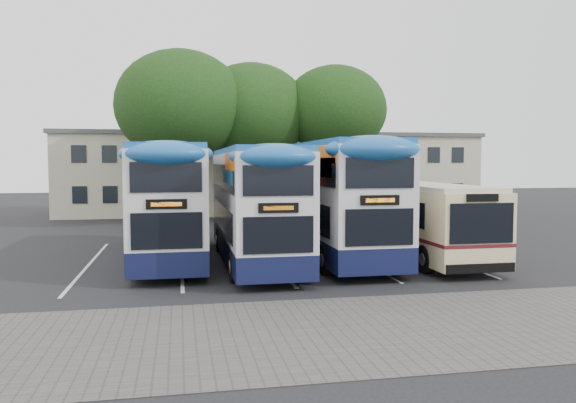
{
  "coord_description": "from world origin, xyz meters",
  "views": [
    {
      "loc": [
        -7.32,
        -17.39,
        3.93
      ],
      "look_at": [
        -2.96,
        5.0,
        2.33
      ],
      "focal_mm": 35.0,
      "sensor_mm": 36.0,
      "label": 1
    }
  ],
  "objects_px": {
    "bus_dd_left": "(169,197)",
    "tree_right": "(335,110)",
    "tree_left": "(181,106)",
    "lamp_post": "(373,146)",
    "tree_mid": "(251,113)",
    "bus_single": "(415,215)",
    "bus_dd_right": "(331,194)",
    "bus_dd_mid": "(254,200)"
  },
  "relations": [
    {
      "from": "bus_dd_left",
      "to": "tree_right",
      "type": "bearing_deg",
      "value": 49.88
    },
    {
      "from": "tree_left",
      "to": "bus_dd_left",
      "type": "distance_m",
      "value": 13.01
    },
    {
      "from": "lamp_post",
      "to": "tree_left",
      "type": "height_order",
      "value": "tree_left"
    },
    {
      "from": "bus_dd_left",
      "to": "lamp_post",
      "type": "bearing_deg",
      "value": 46.14
    },
    {
      "from": "tree_mid",
      "to": "tree_right",
      "type": "height_order",
      "value": "tree_mid"
    },
    {
      "from": "tree_left",
      "to": "bus_single",
      "type": "relative_size",
      "value": 1.05
    },
    {
      "from": "lamp_post",
      "to": "tree_left",
      "type": "bearing_deg",
      "value": -170.51
    },
    {
      "from": "bus_dd_left",
      "to": "bus_dd_right",
      "type": "bearing_deg",
      "value": -5.75
    },
    {
      "from": "bus_dd_left",
      "to": "bus_dd_right",
      "type": "xyz_separation_m",
      "value": [
        6.59,
        -0.66,
        0.09
      ]
    },
    {
      "from": "bus_single",
      "to": "bus_dd_right",
      "type": "bearing_deg",
      "value": 170.32
    },
    {
      "from": "tree_left",
      "to": "bus_dd_right",
      "type": "xyz_separation_m",
      "value": [
        6.04,
        -12.72,
        -4.76
      ]
    },
    {
      "from": "tree_right",
      "to": "bus_dd_right",
      "type": "relative_size",
      "value": 0.9
    },
    {
      "from": "lamp_post",
      "to": "tree_mid",
      "type": "height_order",
      "value": "tree_mid"
    },
    {
      "from": "tree_right",
      "to": "tree_mid",
      "type": "bearing_deg",
      "value": 170.58
    },
    {
      "from": "tree_left",
      "to": "tree_mid",
      "type": "height_order",
      "value": "tree_left"
    },
    {
      "from": "lamp_post",
      "to": "tree_mid",
      "type": "distance_m",
      "value": 8.96
    },
    {
      "from": "tree_mid",
      "to": "bus_dd_right",
      "type": "distance_m",
      "value": 14.64
    },
    {
      "from": "bus_single",
      "to": "tree_right",
      "type": "bearing_deg",
      "value": 88.73
    },
    {
      "from": "tree_right",
      "to": "bus_single",
      "type": "distance_m",
      "value": 14.65
    },
    {
      "from": "bus_single",
      "to": "tree_left",
      "type": "bearing_deg",
      "value": 125.53
    },
    {
      "from": "lamp_post",
      "to": "bus_dd_left",
      "type": "xyz_separation_m",
      "value": [
        -13.7,
        -14.26,
        -2.57
      ]
    },
    {
      "from": "lamp_post",
      "to": "bus_dd_right",
      "type": "bearing_deg",
      "value": -115.47
    },
    {
      "from": "bus_dd_right",
      "to": "bus_single",
      "type": "xyz_separation_m",
      "value": [
        3.47,
        -0.59,
        -0.87
      ]
    },
    {
      "from": "tree_mid",
      "to": "lamp_post",
      "type": "bearing_deg",
      "value": 7.09
    },
    {
      "from": "bus_dd_mid",
      "to": "tree_left",
      "type": "bearing_deg",
      "value": 101.37
    },
    {
      "from": "tree_left",
      "to": "tree_mid",
      "type": "bearing_deg",
      "value": 14.04
    },
    {
      "from": "bus_dd_left",
      "to": "bus_single",
      "type": "distance_m",
      "value": 10.17
    },
    {
      "from": "tree_right",
      "to": "bus_dd_left",
      "type": "height_order",
      "value": "tree_right"
    },
    {
      "from": "tree_right",
      "to": "bus_dd_left",
      "type": "bearing_deg",
      "value": -130.12
    },
    {
      "from": "tree_left",
      "to": "bus_dd_right",
      "type": "distance_m",
      "value": 14.87
    },
    {
      "from": "tree_mid",
      "to": "bus_single",
      "type": "distance_m",
      "value": 16.2
    },
    {
      "from": "tree_mid",
      "to": "bus_dd_left",
      "type": "relative_size",
      "value": 0.94
    },
    {
      "from": "tree_left",
      "to": "tree_right",
      "type": "xyz_separation_m",
      "value": [
        9.81,
        0.24,
        -0.06
      ]
    },
    {
      "from": "tree_left",
      "to": "tree_right",
      "type": "relative_size",
      "value": 1.06
    },
    {
      "from": "bus_dd_right",
      "to": "bus_single",
      "type": "height_order",
      "value": "bus_dd_right"
    },
    {
      "from": "tree_left",
      "to": "tree_mid",
      "type": "xyz_separation_m",
      "value": [
        4.48,
        1.12,
        -0.27
      ]
    },
    {
      "from": "lamp_post",
      "to": "bus_single",
      "type": "xyz_separation_m",
      "value": [
        -3.64,
        -15.51,
        -3.35
      ]
    },
    {
      "from": "lamp_post",
      "to": "bus_dd_mid",
      "type": "bearing_deg",
      "value": -123.61
    },
    {
      "from": "tree_left",
      "to": "bus_dd_right",
      "type": "height_order",
      "value": "tree_left"
    },
    {
      "from": "lamp_post",
      "to": "tree_right",
      "type": "bearing_deg",
      "value": -149.57
    },
    {
      "from": "tree_mid",
      "to": "bus_single",
      "type": "relative_size",
      "value": 1.0
    },
    {
      "from": "lamp_post",
      "to": "bus_single",
      "type": "relative_size",
      "value": 0.88
    }
  ]
}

